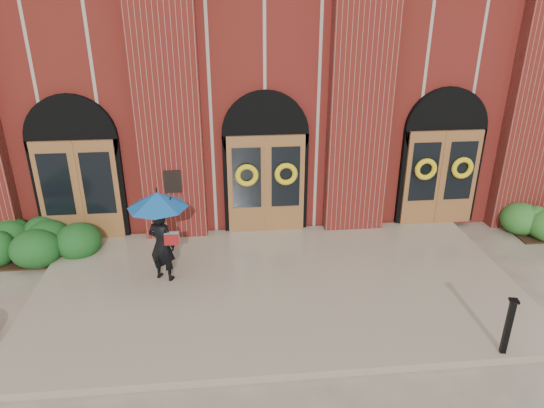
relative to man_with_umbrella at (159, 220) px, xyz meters
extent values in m
plane|color=gray|center=(2.36, -0.61, -1.53)|extent=(90.00, 90.00, 0.00)
cube|color=gray|center=(2.36, -0.46, -1.45)|extent=(10.00, 5.30, 0.15)
cube|color=#5F1814|center=(2.36, 8.29, 1.97)|extent=(16.00, 12.00, 7.00)
cube|color=black|center=(0.11, 1.86, 0.12)|extent=(0.40, 0.05, 0.55)
cube|color=#5F1814|center=(0.11, 2.11, 1.97)|extent=(1.50, 0.45, 7.00)
cube|color=#5F1814|center=(4.61, 2.11, 1.97)|extent=(1.50, 0.45, 7.00)
cube|color=#5F1814|center=(9.11, 2.11, 1.97)|extent=(1.50, 0.45, 7.00)
cube|color=brown|center=(-2.14, 2.10, -0.13)|extent=(1.90, 0.10, 2.50)
cylinder|color=black|center=(-2.14, 2.24, 1.12)|extent=(2.10, 0.22, 2.10)
cube|color=brown|center=(2.36, 2.10, -0.13)|extent=(1.90, 0.10, 2.50)
cylinder|color=black|center=(2.36, 2.24, 1.12)|extent=(2.10, 0.22, 2.10)
cube|color=brown|center=(6.86, 2.10, -0.13)|extent=(1.90, 0.10, 2.50)
cylinder|color=black|center=(6.86, 2.24, 1.12)|extent=(2.10, 0.22, 2.10)
torus|color=yellow|center=(1.88, 1.98, 0.17)|extent=(0.57, 0.13, 0.57)
torus|color=yellow|center=(2.84, 1.98, 0.17)|extent=(0.57, 0.13, 0.57)
torus|color=yellow|center=(6.38, 1.98, 0.17)|extent=(0.57, 0.13, 0.57)
torus|color=yellow|center=(7.34, 1.98, 0.17)|extent=(0.57, 0.13, 0.57)
imported|color=black|center=(0.00, 0.00, -0.58)|extent=(0.69, 0.59, 1.59)
cone|color=#124D8E|center=(0.00, 0.00, 0.43)|extent=(1.64, 1.64, 0.32)
cylinder|color=black|center=(0.05, -0.05, 0.01)|extent=(0.02, 0.02, 0.54)
cube|color=#AFB2B4|center=(0.23, -0.13, -0.37)|extent=(0.33, 0.26, 0.23)
cube|color=maroon|center=(0.23, -0.21, -0.37)|extent=(0.28, 0.14, 0.23)
cube|color=black|center=(5.92, -2.96, -0.87)|extent=(0.11, 0.11, 1.01)
cube|color=black|center=(5.92, -2.96, -0.35)|extent=(0.17, 0.17, 0.04)
ellipsoid|color=#174718|center=(-2.84, 1.59, -1.14)|extent=(3.04, 1.22, 0.78)
camera|label=1|loc=(1.38, -9.08, 4.16)|focal=32.00mm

